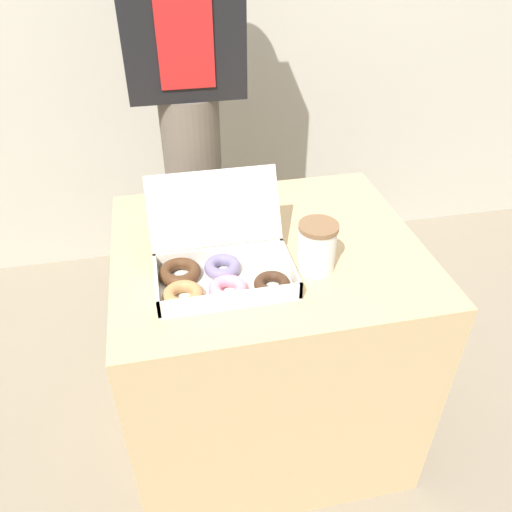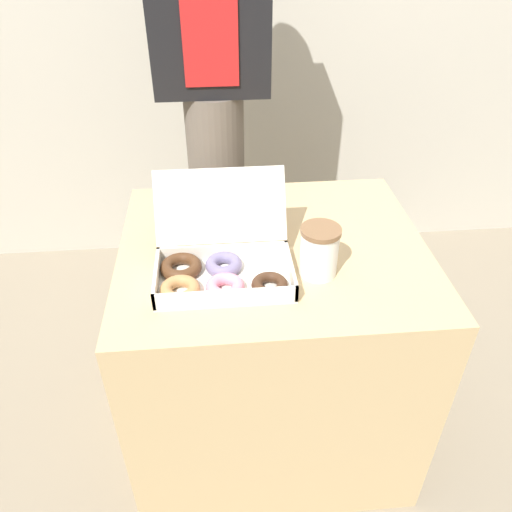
# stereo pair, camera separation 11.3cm
# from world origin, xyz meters

# --- Properties ---
(ground_plane) EXTENTS (14.00, 14.00, 0.00)m
(ground_plane) POSITION_xyz_m (0.00, 0.00, 0.00)
(ground_plane) COLOR gray
(table) EXTENTS (0.83, 0.72, 0.77)m
(table) POSITION_xyz_m (0.00, 0.00, 0.38)
(table) COLOR tan
(table) RESTS_ON ground_plane
(donut_box) EXTENTS (0.35, 0.30, 0.22)m
(donut_box) POSITION_xyz_m (-0.16, -0.13, 0.80)
(donut_box) COLOR white
(donut_box) RESTS_ON table
(coffee_cup) EXTENTS (0.10, 0.10, 0.13)m
(coffee_cup) POSITION_xyz_m (0.10, -0.13, 0.83)
(coffee_cup) COLOR white
(coffee_cup) RESTS_ON table
(person_customer) EXTENTS (0.38, 0.21, 1.81)m
(person_customer) POSITION_xyz_m (-0.14, 0.61, 0.99)
(person_customer) COLOR #665B51
(person_customer) RESTS_ON ground_plane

